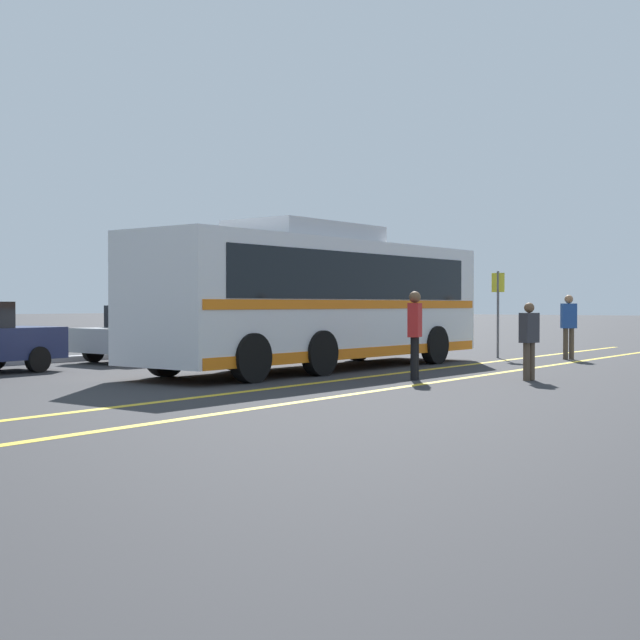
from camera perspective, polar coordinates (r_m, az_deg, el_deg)
ground_plane at (r=20.59m, az=-2.50°, el=-3.36°), size 220.00×220.00×0.00m
lane_strip_0 at (r=20.35m, az=5.01°, el=-3.41°), size 30.69×0.20×0.01m
lane_strip_1 at (r=19.47m, az=9.62°, el=-3.62°), size 30.69×0.20×0.01m
curb_strip at (r=26.48m, az=-12.73°, el=-2.25°), size 38.69×0.36×0.15m
transit_bus at (r=21.50m, az=-0.02°, el=1.52°), size 11.07×3.01×3.47m
parked_car_2 at (r=24.89m, az=-10.81°, el=-0.87°), size 4.08×2.22×1.54m
parked_car_3 at (r=29.77m, az=-1.34°, el=-0.68°), size 4.60×2.08×1.36m
parked_car_4 at (r=33.80m, az=4.04°, el=-0.51°), size 4.09×1.93×1.29m
pedestrian_0 at (r=18.53m, az=6.09°, el=-0.57°), size 0.47×0.34×1.84m
pedestrian_1 at (r=26.24m, az=15.63°, el=-0.15°), size 0.43×0.47×1.83m
pedestrian_2 at (r=18.83m, az=13.24°, el=-1.03°), size 0.46×0.31×1.61m
bus_stop_sign at (r=26.51m, az=11.32°, el=1.05°), size 0.07×0.40×2.54m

